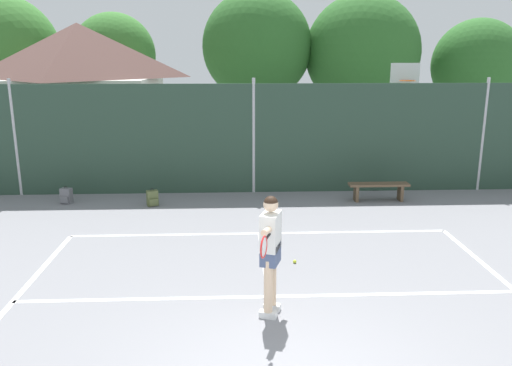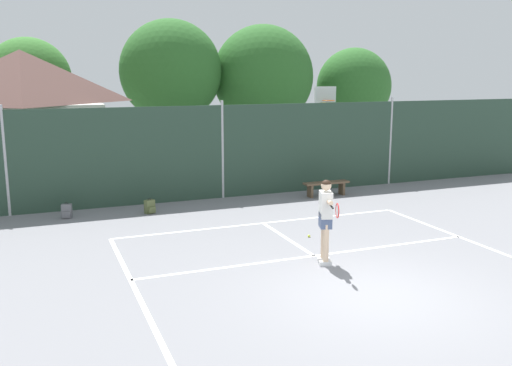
% 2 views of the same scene
% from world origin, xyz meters
% --- Properties ---
extents(court_markings, '(8.30, 11.10, 0.01)m').
position_xyz_m(court_markings, '(0.00, 0.65, 0.00)').
color(court_markings, white).
rests_on(court_markings, ground).
extents(chainlink_fence, '(26.09, 0.09, 3.20)m').
position_xyz_m(chainlink_fence, '(0.00, 9.00, 1.52)').
color(chainlink_fence, '#284233').
rests_on(chainlink_fence, ground).
extents(basketball_hoop, '(0.90, 0.67, 3.55)m').
position_xyz_m(basketball_hoop, '(4.76, 10.90, 2.31)').
color(basketball_hoop, yellow).
rests_on(basketball_hoop, ground).
extents(clubhouse_building, '(5.53, 5.60, 4.87)m').
position_xyz_m(clubhouse_building, '(-5.97, 13.73, 2.53)').
color(clubhouse_building, silver).
rests_on(clubhouse_building, ground).
extents(treeline_backdrop, '(25.67, 4.61, 6.54)m').
position_xyz_m(treeline_backdrop, '(-0.44, 18.21, 3.82)').
color(treeline_backdrop, brown).
rests_on(treeline_backdrop, ground).
extents(tennis_player, '(0.42, 1.41, 1.85)m').
position_xyz_m(tennis_player, '(-0.04, 1.90, 1.11)').
color(tennis_player, silver).
rests_on(tennis_player, ground).
extents(tennis_ball, '(0.07, 0.07, 0.07)m').
position_xyz_m(tennis_ball, '(0.57, 3.83, 0.03)').
color(tennis_ball, '#CCE033').
rests_on(tennis_ball, ground).
extents(backpack_grey, '(0.31, 0.29, 0.46)m').
position_xyz_m(backpack_grey, '(-4.98, 8.08, 0.19)').
color(backpack_grey, slate).
rests_on(backpack_grey, ground).
extents(backpack_olive, '(0.33, 0.32, 0.46)m').
position_xyz_m(backpack_olive, '(-2.67, 7.75, 0.19)').
color(backpack_olive, '#566038').
rests_on(backpack_olive, ground).
extents(courtside_bench, '(1.60, 0.36, 0.48)m').
position_xyz_m(courtside_bench, '(3.30, 7.95, 0.36)').
color(courtside_bench, brown).
rests_on(courtside_bench, ground).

